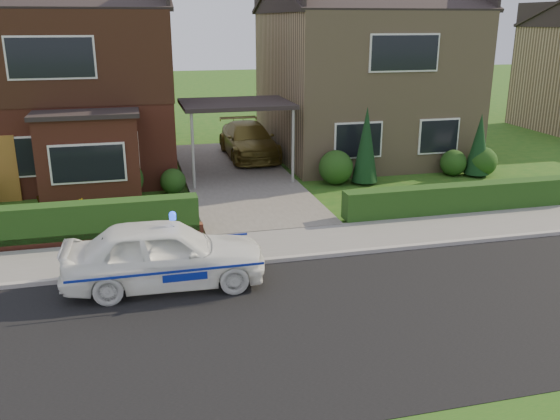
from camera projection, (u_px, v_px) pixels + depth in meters
name	position (u px, v px, depth m)	size (l,w,h in m)	color
ground	(339.00, 320.00, 11.34)	(120.00, 120.00, 0.00)	#1F5216
road	(339.00, 320.00, 11.34)	(60.00, 6.00, 0.02)	black
kerb	(296.00, 258.00, 14.14)	(60.00, 0.16, 0.12)	#9E9993
sidewalk	(285.00, 243.00, 15.11)	(60.00, 2.00, 0.10)	slate
driveway	(237.00, 177.00, 21.48)	(3.80, 12.00, 0.12)	#666059
house_left	(66.00, 68.00, 21.68)	(7.50, 9.53, 7.25)	brown
house_right	(361.00, 66.00, 24.49)	(7.50, 8.06, 7.25)	#9B825F
carport_link	(236.00, 105.00, 20.65)	(3.80, 3.00, 2.77)	black
dwarf_wall	(50.00, 242.00, 14.84)	(7.70, 0.25, 0.36)	brown
hedge_left	(51.00, 247.00, 15.03)	(7.50, 0.55, 0.90)	#123A13
hedge_right	(463.00, 213.00, 17.63)	(7.50, 0.55, 0.80)	#123A13
shrub_left_mid	(122.00, 179.00, 18.80)	(1.32, 1.32, 1.32)	#123A13
shrub_left_near	(173.00, 181.00, 19.52)	(0.84, 0.84, 0.84)	#123A13
shrub_right_near	(336.00, 167.00, 20.58)	(1.20, 1.20, 1.20)	#123A13
shrub_right_mid	(453.00, 163.00, 21.78)	(0.96, 0.96, 0.96)	#123A13
shrub_right_far	(482.00, 161.00, 21.71)	(1.08, 1.08, 1.08)	#123A13
conifer_a	(366.00, 147.00, 20.42)	(0.90, 0.90, 2.60)	black
conifer_b	(479.00, 147.00, 21.50)	(0.90, 0.90, 2.20)	black
police_car	(165.00, 254.00, 12.61)	(3.93, 4.34, 1.62)	white
driveway_car	(249.00, 140.00, 24.18)	(1.91, 4.71, 1.37)	brown
potted_plant_b	(78.00, 210.00, 16.82)	(0.37, 0.30, 0.68)	gray
potted_plant_c	(44.00, 194.00, 18.06)	(0.48, 0.48, 0.86)	gray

